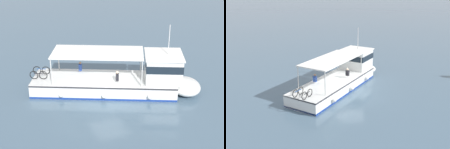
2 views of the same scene
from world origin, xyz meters
The scene contains 2 objects.
ground_plane centered at (0.00, 0.00, 0.00)m, with size 400.00×400.00×0.00m, color slate.
ferry_main centered at (-1.72, -0.80, 1.01)m, with size 12.75×8.46×5.32m.
Camera 2 is at (23.51, 0.50, 9.58)m, focal length 43.12 mm.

